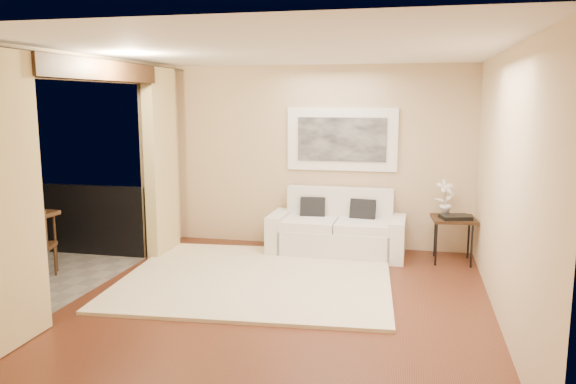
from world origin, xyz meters
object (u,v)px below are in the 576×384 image
(side_table, at_px, (454,222))
(balcony_chair_far, at_px, (33,240))
(orchid, at_px, (445,197))
(ice_bucket, at_px, (16,203))
(sofa, at_px, (337,231))
(balcony_chair_near, at_px, (11,259))
(bistro_table, at_px, (20,220))

(side_table, xyz_separation_m, balcony_chair_far, (-5.01, -2.01, -0.04))
(orchid, distance_m, ice_bucket, 5.65)
(side_table, bearing_deg, orchid, 129.70)
(orchid, bearing_deg, balcony_chair_far, -156.29)
(sofa, xyz_separation_m, balcony_chair_near, (-2.99, -2.99, 0.24))
(balcony_chair_far, height_order, ice_bucket, ice_bucket)
(ice_bucket, bearing_deg, balcony_chair_near, -54.44)
(balcony_chair_near, bearing_deg, ice_bucket, 136.64)
(bistro_table, bearing_deg, sofa, 27.54)
(balcony_chair_far, height_order, balcony_chair_near, balcony_chair_near)
(side_table, distance_m, ice_bucket, 5.72)
(orchid, relative_size, bistro_table, 0.63)
(orchid, xyz_separation_m, ice_bucket, (-5.34, -1.83, 0.03))
(sofa, bearing_deg, orchid, 2.61)
(sofa, distance_m, bistro_table, 4.20)
(side_table, bearing_deg, bistro_table, -160.83)
(sofa, distance_m, balcony_chair_far, 4.01)
(bistro_table, bearing_deg, side_table, 19.17)
(bistro_table, height_order, balcony_chair_near, balcony_chair_near)
(sofa, xyz_separation_m, ice_bucket, (-3.86, -1.78, 0.58))
(side_table, bearing_deg, balcony_chair_far, -158.14)
(bistro_table, relative_size, balcony_chair_far, 0.89)
(ice_bucket, bearing_deg, bistro_table, -44.23)
(balcony_chair_far, distance_m, ice_bucket, 0.67)
(ice_bucket, bearing_deg, side_table, 17.25)
(sofa, relative_size, balcony_chair_near, 1.97)
(bistro_table, bearing_deg, orchid, 20.92)
(orchid, relative_size, balcony_chair_far, 0.56)
(bistro_table, bearing_deg, ice_bucket, 135.77)
(orchid, bearing_deg, side_table, -50.30)
(balcony_chair_far, xyz_separation_m, ice_bucket, (-0.45, 0.31, 0.38))
(side_table, height_order, balcony_chair_near, balcony_chair_near)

